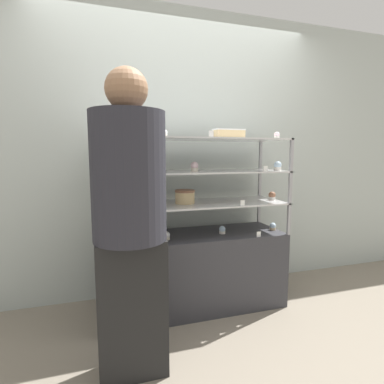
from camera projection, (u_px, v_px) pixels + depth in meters
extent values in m
plane|color=gray|center=(192.00, 306.00, 2.57)|extent=(20.00, 20.00, 0.00)
cube|color=#A8B2AD|center=(179.00, 154.00, 2.79)|extent=(8.00, 0.05, 2.60)
cube|color=#333338|center=(192.00, 271.00, 2.53)|extent=(1.55, 0.51, 0.63)
cube|color=#99999E|center=(96.00, 219.00, 2.49)|extent=(0.02, 0.02, 0.26)
cube|color=#99999E|center=(259.00, 209.00, 2.93)|extent=(0.02, 0.02, 0.26)
cube|color=#99999E|center=(95.00, 233.00, 2.02)|extent=(0.02, 0.02, 0.26)
cube|color=#99999E|center=(289.00, 219.00, 2.47)|extent=(0.02, 0.02, 0.26)
cube|color=silver|center=(192.00, 204.00, 2.46)|extent=(1.55, 0.51, 0.01)
cube|color=#99999E|center=(95.00, 187.00, 2.45)|extent=(0.02, 0.02, 0.26)
cube|color=#99999E|center=(260.00, 182.00, 2.90)|extent=(0.02, 0.02, 0.26)
cube|color=#99999E|center=(94.00, 195.00, 1.99)|extent=(0.02, 0.02, 0.26)
cube|color=#99999E|center=(290.00, 187.00, 2.44)|extent=(0.02, 0.02, 0.26)
cube|color=silver|center=(192.00, 172.00, 2.43)|extent=(1.55, 0.51, 0.01)
cube|color=#99999E|center=(93.00, 155.00, 2.42)|extent=(0.02, 0.02, 0.26)
cube|color=#99999E|center=(260.00, 155.00, 2.87)|extent=(0.02, 0.02, 0.26)
cube|color=#99999E|center=(92.00, 155.00, 1.96)|extent=(0.02, 0.02, 0.26)
cube|color=#99999E|center=(291.00, 155.00, 2.40)|extent=(0.02, 0.02, 0.26)
cube|color=silver|center=(192.00, 139.00, 2.40)|extent=(1.55, 0.51, 0.01)
cylinder|color=#DBBC84|center=(185.00, 198.00, 2.44)|extent=(0.16, 0.16, 0.09)
cylinder|color=#8C5B42|center=(185.00, 191.00, 2.44)|extent=(0.16, 0.16, 0.02)
cube|color=#DBBC84|center=(229.00, 134.00, 2.43)|extent=(0.24, 0.13, 0.06)
cube|color=white|center=(229.00, 130.00, 2.42)|extent=(0.25, 0.13, 0.01)
cylinder|color=white|center=(100.00, 245.00, 2.15)|extent=(0.05, 0.05, 0.02)
sphere|color=#8C5B42|center=(100.00, 242.00, 2.15)|extent=(0.05, 0.05, 0.05)
cylinder|color=beige|center=(167.00, 238.00, 2.33)|extent=(0.05, 0.05, 0.02)
sphere|color=white|center=(166.00, 235.00, 2.33)|extent=(0.05, 0.05, 0.05)
cylinder|color=white|center=(222.00, 232.00, 2.52)|extent=(0.05, 0.05, 0.02)
sphere|color=silver|center=(222.00, 229.00, 2.51)|extent=(0.05, 0.05, 0.05)
cylinder|color=#CCB28C|center=(273.00, 229.00, 2.64)|extent=(0.05, 0.05, 0.02)
sphere|color=silver|center=(273.00, 226.00, 2.63)|extent=(0.05, 0.05, 0.05)
cube|color=white|center=(259.00, 234.00, 2.41)|extent=(0.04, 0.00, 0.04)
cylinder|color=beige|center=(101.00, 207.00, 2.21)|extent=(0.06, 0.06, 0.03)
sphere|color=#F4EAB2|center=(100.00, 203.00, 2.21)|extent=(0.06, 0.06, 0.06)
cylinder|color=white|center=(272.00, 198.00, 2.63)|extent=(0.06, 0.06, 0.03)
sphere|color=#8C5B42|center=(272.00, 195.00, 2.63)|extent=(0.06, 0.06, 0.06)
cube|color=white|center=(243.00, 203.00, 2.33)|extent=(0.04, 0.00, 0.04)
cylinder|color=beige|center=(101.00, 171.00, 2.14)|extent=(0.06, 0.06, 0.03)
sphere|color=#E5996B|center=(101.00, 167.00, 2.13)|extent=(0.06, 0.06, 0.06)
cylinder|color=beige|center=(195.00, 170.00, 2.36)|extent=(0.06, 0.06, 0.03)
sphere|color=silver|center=(195.00, 166.00, 2.36)|extent=(0.06, 0.06, 0.06)
cylinder|color=white|center=(278.00, 169.00, 2.51)|extent=(0.06, 0.06, 0.03)
sphere|color=silver|center=(278.00, 165.00, 2.51)|extent=(0.06, 0.06, 0.06)
cube|color=white|center=(266.00, 169.00, 2.36)|extent=(0.04, 0.00, 0.04)
cylinder|color=beige|center=(96.00, 134.00, 2.05)|extent=(0.04, 0.04, 0.02)
sphere|color=#E5996B|center=(96.00, 130.00, 2.05)|extent=(0.05, 0.05, 0.05)
cylinder|color=beige|center=(164.00, 136.00, 2.26)|extent=(0.04, 0.04, 0.02)
sphere|color=white|center=(164.00, 132.00, 2.25)|extent=(0.05, 0.05, 0.05)
cylinder|color=white|center=(277.00, 138.00, 2.50)|extent=(0.04, 0.04, 0.02)
sphere|color=silver|center=(277.00, 135.00, 2.50)|extent=(0.05, 0.05, 0.05)
cube|color=white|center=(211.00, 134.00, 2.19)|extent=(0.04, 0.00, 0.04)
torus|color=#EFB2BC|center=(137.00, 135.00, 2.30)|extent=(0.12, 0.12, 0.04)
cube|color=black|center=(132.00, 307.00, 1.75)|extent=(0.39, 0.21, 0.82)
cylinder|color=#26262D|center=(129.00, 177.00, 1.65)|extent=(0.41, 0.41, 0.71)
sphere|color=#936B4C|center=(126.00, 89.00, 1.59)|extent=(0.23, 0.23, 0.23)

